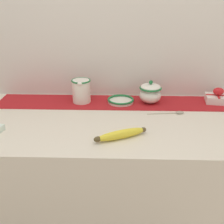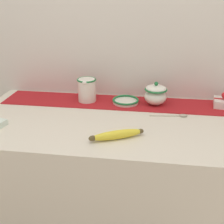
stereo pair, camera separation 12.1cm
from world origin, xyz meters
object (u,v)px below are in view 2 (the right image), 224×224
banana (117,135)px  sugar_bowl (156,94)px  small_dish (126,101)px  spoon (181,116)px  cream_pitcher (87,89)px

banana → sugar_bowl: bearing=68.7°
small_dish → banana: 0.38m
small_dish → spoon: 0.30m
sugar_bowl → spoon: (0.12, -0.13, -0.05)m
sugar_bowl → spoon: sugar_bowl is taller
small_dish → spoon: bearing=-25.5°
cream_pitcher → small_dish: cream_pitcher is taller
sugar_bowl → small_dish: 0.16m
banana → spoon: size_ratio=1.21×
spoon → small_dish: bearing=148.0°
banana → cream_pitcher: bearing=118.1°
sugar_bowl → banana: sugar_bowl is taller
cream_pitcher → spoon: size_ratio=0.69×
sugar_bowl → banana: 0.41m
cream_pitcher → spoon: bearing=-15.5°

